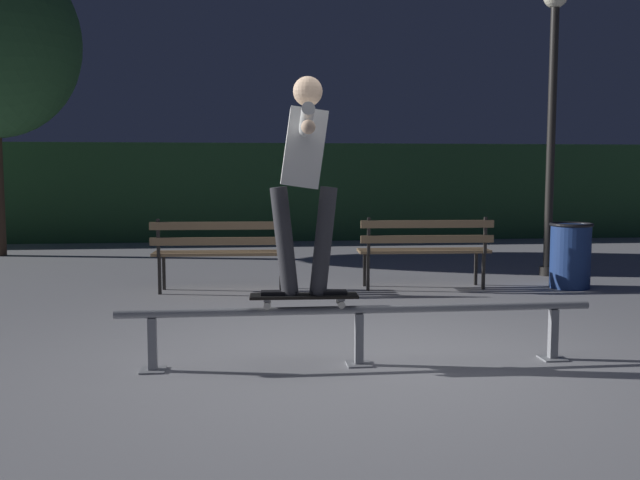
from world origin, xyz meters
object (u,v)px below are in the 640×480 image
skateboard (304,297)px  skateboarder (304,167)px  grind_rail (359,320)px  park_bench_leftmost (221,247)px  lamp_post_right (553,92)px  trash_can (570,254)px  park_bench_left_center (425,245)px

skateboard → skateboarder: (0.00, -0.00, 0.94)m
grind_rail → skateboarder: bearing=-180.0°
park_bench_leftmost → lamp_post_right: lamp_post_right is taller
grind_rail → skateboarder: skateboarder is taller
skateboarder → trash_can: size_ratio=1.95×
skateboarder → lamp_post_right: (3.70, 4.15, 1.03)m
park_bench_left_center → trash_can: 1.80m
skateboard → trash_can: size_ratio=0.98×
lamp_post_right → trash_can: lamp_post_right is taller
grind_rail → park_bench_left_center: bearing=67.6°
skateboard → park_bench_left_center: bearing=61.8°
lamp_post_right → trash_can: bearing=-99.4°
park_bench_left_center → trash_can: size_ratio=2.02×
skateboarder → park_bench_leftmost: bearing=102.3°
trash_can → grind_rail: bearing=-135.0°
lamp_post_right → trash_can: (-0.17, -1.02, -2.07)m
park_bench_left_center → trash_can: bearing=-3.9°
grind_rail → skateboard: size_ratio=4.45×
skateboarder → trash_can: 4.83m
park_bench_left_center → skateboarder: bearing=-118.2°
grind_rail → skateboard: 0.44m
skateboard → lamp_post_right: lamp_post_right is taller
skateboard → lamp_post_right: (3.70, 4.15, 1.96)m
skateboard → trash_can: (3.53, 3.12, -0.10)m
park_bench_left_center → trash_can: park_bench_left_center is taller
skateboard → trash_can: 4.72m
grind_rail → park_bench_left_center: (1.34, 3.25, 0.20)m
grind_rail → park_bench_left_center: 3.52m
park_bench_leftmost → lamp_post_right: (4.41, 0.90, 1.94)m
grind_rail → park_bench_leftmost: park_bench_leftmost is taller
grind_rail → skateboarder: size_ratio=2.25×
lamp_post_right → skateboarder: bearing=-131.7°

